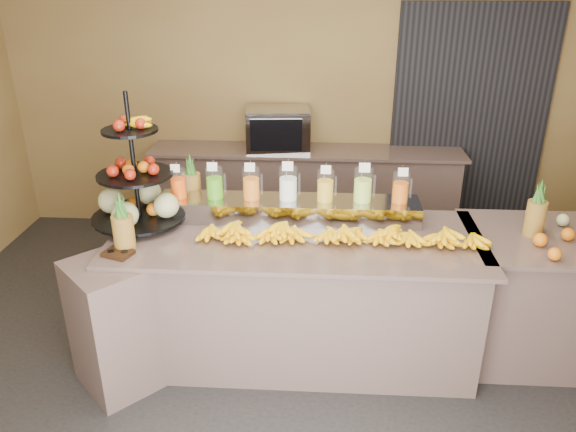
# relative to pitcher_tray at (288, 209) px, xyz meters

# --- Properties ---
(ground) EXTENTS (6.00, 6.00, 0.00)m
(ground) POSITION_rel_pitcher_tray_xyz_m (0.08, -0.58, -1.01)
(ground) COLOR black
(ground) RESTS_ON ground
(room_envelope) EXTENTS (6.04, 5.02, 2.82)m
(room_envelope) POSITION_rel_pitcher_tray_xyz_m (0.26, 0.21, 0.87)
(room_envelope) COLOR brown
(room_envelope) RESTS_ON ground
(buffet_counter) EXTENTS (2.75, 1.25, 0.93)m
(buffet_counter) POSITION_rel_pitcher_tray_xyz_m (-0.04, -0.32, -0.54)
(buffet_counter) COLOR gray
(buffet_counter) RESTS_ON ground
(right_counter) EXTENTS (1.08, 0.88, 0.93)m
(right_counter) POSITION_rel_pitcher_tray_xyz_m (1.78, -0.18, -0.54)
(right_counter) COLOR gray
(right_counter) RESTS_ON ground
(back_ledge) EXTENTS (3.10, 0.55, 0.93)m
(back_ledge) POSITION_rel_pitcher_tray_xyz_m (0.08, 1.67, -0.54)
(back_ledge) COLOR gray
(back_ledge) RESTS_ON ground
(pitcher_tray) EXTENTS (1.85, 0.30, 0.15)m
(pitcher_tray) POSITION_rel_pitcher_tray_xyz_m (0.00, 0.00, 0.00)
(pitcher_tray) COLOR gray
(pitcher_tray) RESTS_ON buffet_counter
(juice_pitcher_orange_a) EXTENTS (0.11, 0.12, 0.27)m
(juice_pitcher_orange_a) POSITION_rel_pitcher_tray_xyz_m (-0.78, -0.00, 0.17)
(juice_pitcher_orange_a) COLOR silver
(juice_pitcher_orange_a) RESTS_ON pitcher_tray
(juice_pitcher_green) EXTENTS (0.12, 0.13, 0.29)m
(juice_pitcher_green) POSITION_rel_pitcher_tray_xyz_m (-0.52, -0.00, 0.17)
(juice_pitcher_green) COLOR silver
(juice_pitcher_green) RESTS_ON pitcher_tray
(juice_pitcher_orange_b) EXTENTS (0.12, 0.13, 0.30)m
(juice_pitcher_orange_b) POSITION_rel_pitcher_tray_xyz_m (-0.26, -0.00, 0.17)
(juice_pitcher_orange_b) COLOR silver
(juice_pitcher_orange_b) RESTS_ON pitcher_tray
(juice_pitcher_milk) EXTENTS (0.13, 0.13, 0.31)m
(juice_pitcher_milk) POSITION_rel_pitcher_tray_xyz_m (-0.00, -0.00, 0.18)
(juice_pitcher_milk) COLOR silver
(juice_pitcher_milk) RESTS_ON pitcher_tray
(juice_pitcher_lemon) EXTENTS (0.12, 0.12, 0.29)m
(juice_pitcher_lemon) POSITION_rel_pitcher_tray_xyz_m (0.26, -0.00, 0.17)
(juice_pitcher_lemon) COLOR silver
(juice_pitcher_lemon) RESTS_ON pitcher_tray
(juice_pitcher_lime) EXTENTS (0.13, 0.13, 0.31)m
(juice_pitcher_lime) POSITION_rel_pitcher_tray_xyz_m (0.52, -0.00, 0.18)
(juice_pitcher_lime) COLOR silver
(juice_pitcher_lime) RESTS_ON pitcher_tray
(juice_pitcher_orange_c) EXTENTS (0.12, 0.12, 0.28)m
(juice_pitcher_orange_c) POSITION_rel_pitcher_tray_xyz_m (0.78, -0.00, 0.17)
(juice_pitcher_orange_c) COLOR silver
(juice_pitcher_orange_c) RESTS_ON pitcher_tray
(banana_heap) EXTENTS (1.98, 0.18, 0.16)m
(banana_heap) POSITION_rel_pitcher_tray_xyz_m (0.36, -0.32, -0.01)
(banana_heap) COLOR #EEB10B
(banana_heap) RESTS_ON buffet_counter
(fruit_stand) EXTENTS (0.80, 0.80, 0.93)m
(fruit_stand) POSITION_rel_pitcher_tray_xyz_m (-1.00, -0.13, 0.16)
(fruit_stand) COLOR black
(fruit_stand) RESTS_ON buffet_counter
(condiment_caddy) EXTENTS (0.21, 0.18, 0.03)m
(condiment_caddy) POSITION_rel_pitcher_tray_xyz_m (-1.03, -0.62, -0.06)
(condiment_caddy) COLOR black
(condiment_caddy) RESTS_ON buffet_counter
(pineapple_left_a) EXTENTS (0.14, 0.14, 0.39)m
(pineapple_left_a) POSITION_rel_pitcher_tray_xyz_m (-1.01, -0.53, 0.07)
(pineapple_left_a) COLOR brown
(pineapple_left_a) RESTS_ON buffet_counter
(pineapple_left_b) EXTENTS (0.14, 0.14, 0.42)m
(pineapple_left_b) POSITION_rel_pitcher_tray_xyz_m (-0.73, 0.20, 0.08)
(pineapple_left_b) COLOR brown
(pineapple_left_b) RESTS_ON buffet_counter
(right_fruit_pile) EXTENTS (0.46, 0.44, 0.24)m
(right_fruit_pile) POSITION_rel_pitcher_tray_xyz_m (1.81, -0.31, 0.00)
(right_fruit_pile) COLOR brown
(right_fruit_pile) RESTS_ON right_counter
(oven_warmer) EXTENTS (0.65, 0.48, 0.41)m
(oven_warmer) POSITION_rel_pitcher_tray_xyz_m (-0.20, 1.67, 0.13)
(oven_warmer) COLOR gray
(oven_warmer) RESTS_ON back_ledge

